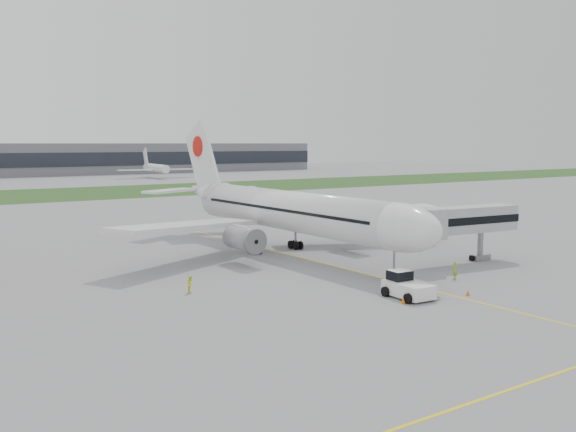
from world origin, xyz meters
TOP-DOWN VIEW (x-y plane):
  - ground at (0.00, 0.00)m, footprint 600.00×600.00m
  - apron_markings at (0.00, -5.00)m, footprint 70.00×70.00m
  - grass_strip at (0.00, 120.00)m, footprint 600.00×50.00m
  - airliner at (0.00, 4.87)m, footprint 48.13×53.95m
  - pushback_tug at (-3.98, -20.73)m, footprint 3.40×4.79m
  - jet_bridge at (12.91, -12.44)m, footprint 14.94×4.54m
  - safety_cone_left at (-5.83, -22.26)m, footprint 0.45×0.45m
  - safety_cone_right at (1.22, -23.50)m, footprint 0.38×0.38m
  - ground_crew_near at (5.89, -17.81)m, footprint 0.75×0.61m
  - ground_crew_far at (-19.38, -7.99)m, footprint 0.96×1.01m
  - distant_aircraft_right at (57.50, 182.42)m, footprint 33.69×30.53m

SIDE VIEW (x-z plane):
  - ground at x=0.00m, z-range 0.00..0.00m
  - apron_markings at x=0.00m, z-range -0.02..0.02m
  - distant_aircraft_right at x=57.50m, z-range -5.87..5.87m
  - grass_strip at x=0.00m, z-range 0.00..0.02m
  - safety_cone_right at x=1.22m, z-range 0.00..0.52m
  - safety_cone_left at x=-5.83m, z-range 0.00..0.62m
  - ground_crew_far at x=-19.38m, z-range 0.00..1.64m
  - ground_crew_near at x=5.89m, z-range 0.00..1.80m
  - pushback_tug at x=-3.98m, z-range -0.09..2.27m
  - jet_bridge at x=12.91m, z-range 1.64..8.47m
  - airliner at x=0.00m, z-range -3.28..14.60m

